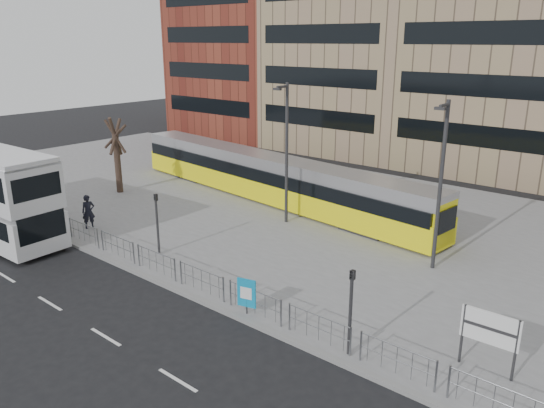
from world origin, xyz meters
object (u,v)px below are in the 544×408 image
Objects in this scene: lamp_post_west at (286,148)px; lamp_post_east at (440,180)px; tram at (270,178)px; station_sign at (490,331)px; ad_panel at (247,294)px; traffic_light_west at (157,216)px; traffic_light_east at (351,302)px; bare_tree at (113,115)px; pedestrian at (88,212)px.

lamp_post_west reaches higher than lamp_post_east.
station_sign is at bearing -23.52° from tram.
ad_panel is 7.72m from traffic_light_west.
lamp_post_east reaches higher than ad_panel.
traffic_light_west is 12.07m from traffic_light_east.
ad_panel is at bearing -172.92° from traffic_light_east.
bare_tree is (-12.87, -2.45, 1.01)m from lamp_post_west.
lamp_post_west is (3.62, -2.87, 2.87)m from tram.
pedestrian is at bearing 158.17° from ad_panel.
lamp_post_west is at bearing 105.20° from ad_panel.
tram is 10.81m from traffic_light_west.
traffic_light_east is at bearing -84.82° from lamp_post_east.
traffic_light_west reaches higher than station_sign.
lamp_post_east is at bearing -9.07° from tram.
lamp_post_east is (9.33, -0.73, -0.11)m from lamp_post_west.
traffic_light_east is (17.99, -1.35, 1.01)m from pedestrian.
pedestrian is at bearing -165.33° from traffic_light_west.
pedestrian is 0.62× the size of traffic_light_east.
tram is at bearing 111.40° from ad_panel.
traffic_light_east is (-3.90, -1.98, 0.51)m from station_sign.
station_sign is 4.41m from traffic_light_east.
station_sign is 8.54m from lamp_post_east.
bare_tree is (-22.20, -1.72, 1.12)m from lamp_post_east.
bare_tree is at bearing -169.22° from lamp_post_west.
lamp_post_west is (-14.01, 7.29, 2.91)m from station_sign.
station_sign is at bearing 31.67° from traffic_light_east.
lamp_post_west is 13.14m from bare_tree.
lamp_post_east is at bearing 45.61° from traffic_light_west.
bare_tree reaches higher than traffic_light_west.
ad_panel is 0.18× the size of lamp_post_west.
pedestrian is at bearing -179.47° from traffic_light_east.
bare_tree is (-9.25, -5.32, 3.88)m from tram.
lamp_post_west is (-5.58, 9.45, 3.51)m from ad_panel.
pedestrian is at bearing -157.31° from lamp_post_east.
traffic_light_east is 24.21m from bare_tree.
lamp_post_west is 1.08× the size of bare_tree.
traffic_light_east is at bearing -154.66° from station_sign.
ad_panel is 10.09m from lamp_post_east.
station_sign is 0.27× the size of lamp_post_east.
pedestrian is 0.25× the size of lamp_post_east.
bare_tree is (-26.88, 4.84, 3.92)m from station_sign.
traffic_light_west is (-15.89, -0.50, 0.51)m from station_sign.
ad_panel is at bearing -73.01° from pedestrian.
ad_panel is 20.25m from bare_tree.
pedestrian is 0.24× the size of lamp_post_west.
bare_tree is at bearing 168.26° from station_sign.
traffic_light_east is 8.88m from lamp_post_east.
traffic_light_west reaches higher than tram.
traffic_light_east reaches higher than tram.
traffic_light_east is 0.39× the size of lamp_post_west.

